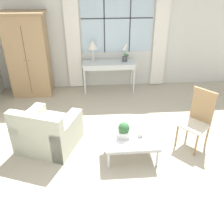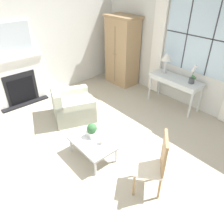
{
  "view_description": "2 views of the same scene",
  "coord_description": "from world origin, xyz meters",
  "px_view_note": "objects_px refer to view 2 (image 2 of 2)",
  "views": [
    {
      "loc": [
        -0.61,
        -3.26,
        2.81
      ],
      "look_at": [
        -0.33,
        0.39,
        0.67
      ],
      "focal_mm": 40.0,
      "sensor_mm": 36.0,
      "label": 1
    },
    {
      "loc": [
        2.49,
        -1.73,
        2.95
      ],
      "look_at": [
        -0.09,
        0.5,
        0.75
      ],
      "focal_mm": 35.0,
      "sensor_mm": 36.0,
      "label": 2
    }
  ],
  "objects_px": {
    "table_lamp": "(166,57)",
    "pillar_candle": "(102,141)",
    "console_table": "(175,81)",
    "coffee_table": "(92,143)",
    "potted_orchid": "(193,77)",
    "armoire": "(122,51)",
    "armchair_upholstered": "(72,106)",
    "side_chair_wooden": "(156,162)",
    "fireplace": "(18,78)",
    "potted_plant_small": "(92,130)"
  },
  "relations": [
    {
      "from": "pillar_candle",
      "to": "coffee_table",
      "type": "bearing_deg",
      "value": -148.35
    },
    {
      "from": "table_lamp",
      "to": "coffee_table",
      "type": "height_order",
      "value": "table_lamp"
    },
    {
      "from": "console_table",
      "to": "potted_orchid",
      "type": "distance_m",
      "value": 0.47
    },
    {
      "from": "armchair_upholstered",
      "to": "side_chair_wooden",
      "type": "distance_m",
      "value": 2.64
    },
    {
      "from": "table_lamp",
      "to": "side_chair_wooden",
      "type": "relative_size",
      "value": 0.51
    },
    {
      "from": "armoire",
      "to": "armchair_upholstered",
      "type": "relative_size",
      "value": 1.64
    },
    {
      "from": "armoire",
      "to": "potted_plant_small",
      "type": "xyz_separation_m",
      "value": [
        1.98,
        -2.59,
        -0.48
      ]
    },
    {
      "from": "potted_orchid",
      "to": "coffee_table",
      "type": "xyz_separation_m",
      "value": [
        -0.21,
        -2.75,
        -0.59
      ]
    },
    {
      "from": "console_table",
      "to": "table_lamp",
      "type": "bearing_deg",
      "value": 174.76
    },
    {
      "from": "fireplace",
      "to": "armchair_upholstered",
      "type": "distance_m",
      "value": 1.64
    },
    {
      "from": "potted_orchid",
      "to": "potted_plant_small",
      "type": "relative_size",
      "value": 1.66
    },
    {
      "from": "console_table",
      "to": "coffee_table",
      "type": "bearing_deg",
      "value": -86.0
    },
    {
      "from": "console_table",
      "to": "armchair_upholstered",
      "type": "height_order",
      "value": "armchair_upholstered"
    },
    {
      "from": "fireplace",
      "to": "potted_orchid",
      "type": "xyz_separation_m",
      "value": [
        3.08,
        2.94,
        0.22
      ]
    },
    {
      "from": "table_lamp",
      "to": "pillar_candle",
      "type": "xyz_separation_m",
      "value": [
        0.74,
        -2.65,
        -0.75
      ]
    },
    {
      "from": "potted_plant_small",
      "to": "table_lamp",
      "type": "bearing_deg",
      "value": 99.75
    },
    {
      "from": "armoire",
      "to": "potted_plant_small",
      "type": "relative_size",
      "value": 7.29
    },
    {
      "from": "side_chair_wooden",
      "to": "pillar_candle",
      "type": "height_order",
      "value": "side_chair_wooden"
    },
    {
      "from": "armoire",
      "to": "table_lamp",
      "type": "distance_m",
      "value": 1.54
    },
    {
      "from": "armchair_upholstered",
      "to": "table_lamp",
      "type": "bearing_deg",
      "value": 69.95
    },
    {
      "from": "console_table",
      "to": "potted_plant_small",
      "type": "distance_m",
      "value": 2.63
    },
    {
      "from": "coffee_table",
      "to": "pillar_candle",
      "type": "xyz_separation_m",
      "value": [
        0.17,
        0.1,
        0.1
      ]
    },
    {
      "from": "console_table",
      "to": "side_chair_wooden",
      "type": "xyz_separation_m",
      "value": [
        1.39,
        -2.41,
        -0.09
      ]
    },
    {
      "from": "table_lamp",
      "to": "armchair_upholstered",
      "type": "xyz_separation_m",
      "value": [
        -0.84,
        -2.31,
        -0.89
      ]
    },
    {
      "from": "table_lamp",
      "to": "potted_orchid",
      "type": "distance_m",
      "value": 0.83
    },
    {
      "from": "table_lamp",
      "to": "coffee_table",
      "type": "xyz_separation_m",
      "value": [
        0.58,
        -2.75,
        -0.85
      ]
    },
    {
      "from": "fireplace",
      "to": "console_table",
      "type": "bearing_deg",
      "value": 47.3
    },
    {
      "from": "armchair_upholstered",
      "to": "potted_plant_small",
      "type": "bearing_deg",
      "value": -15.12
    },
    {
      "from": "potted_orchid",
      "to": "potted_plant_small",
      "type": "bearing_deg",
      "value": -97.05
    },
    {
      "from": "fireplace",
      "to": "side_chair_wooden",
      "type": "xyz_separation_m",
      "value": [
        4.07,
        0.49,
        -0.12
      ]
    },
    {
      "from": "armchair_upholstered",
      "to": "potted_orchid",
      "type": "bearing_deg",
      "value": 54.78
    },
    {
      "from": "potted_orchid",
      "to": "coffee_table",
      "type": "distance_m",
      "value": 2.82
    },
    {
      "from": "potted_plant_small",
      "to": "side_chair_wooden",
      "type": "bearing_deg",
      "value": 9.15
    },
    {
      "from": "fireplace",
      "to": "table_lamp",
      "type": "bearing_deg",
      "value": 52.04
    },
    {
      "from": "console_table",
      "to": "side_chair_wooden",
      "type": "bearing_deg",
      "value": -60.1
    },
    {
      "from": "table_lamp",
      "to": "armchair_upholstered",
      "type": "height_order",
      "value": "table_lamp"
    },
    {
      "from": "coffee_table",
      "to": "pillar_candle",
      "type": "relative_size",
      "value": 6.74
    },
    {
      "from": "potted_orchid",
      "to": "side_chair_wooden",
      "type": "xyz_separation_m",
      "value": [
        0.99,
        -2.45,
        -0.34
      ]
    },
    {
      "from": "side_chair_wooden",
      "to": "coffee_table",
      "type": "height_order",
      "value": "side_chair_wooden"
    },
    {
      "from": "armchair_upholstered",
      "to": "pillar_candle",
      "type": "bearing_deg",
      "value": -12.14
    },
    {
      "from": "table_lamp",
      "to": "potted_orchid",
      "type": "relative_size",
      "value": 1.2
    },
    {
      "from": "console_table",
      "to": "pillar_candle",
      "type": "height_order",
      "value": "console_table"
    },
    {
      "from": "potted_orchid",
      "to": "potted_plant_small",
      "type": "xyz_separation_m",
      "value": [
        -0.33,
        -2.66,
        -0.41
      ]
    },
    {
      "from": "armchair_upholstered",
      "to": "side_chair_wooden",
      "type": "relative_size",
      "value": 1.15
    },
    {
      "from": "armoire",
      "to": "coffee_table",
      "type": "height_order",
      "value": "armoire"
    },
    {
      "from": "console_table",
      "to": "potted_orchid",
      "type": "relative_size",
      "value": 2.94
    },
    {
      "from": "table_lamp",
      "to": "potted_plant_small",
      "type": "distance_m",
      "value": 2.78
    },
    {
      "from": "potted_orchid",
      "to": "armchair_upholstered",
      "type": "bearing_deg",
      "value": -125.22
    },
    {
      "from": "table_lamp",
      "to": "side_chair_wooden",
      "type": "bearing_deg",
      "value": -54.08
    },
    {
      "from": "armoire",
      "to": "table_lamp",
      "type": "bearing_deg",
      "value": 2.55
    }
  ]
}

